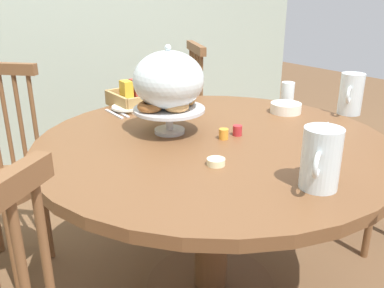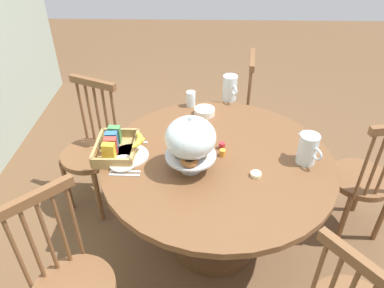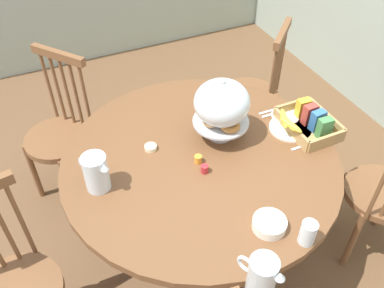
# 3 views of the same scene
# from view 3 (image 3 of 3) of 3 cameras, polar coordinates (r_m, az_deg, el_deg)

# --- Properties ---
(ground_plane) EXTENTS (10.00, 10.00, 0.00)m
(ground_plane) POSITION_cam_3_polar(r_m,az_deg,el_deg) (2.57, 1.28, -13.79)
(ground_plane) COLOR brown
(dining_table) EXTENTS (1.35, 1.35, 0.74)m
(dining_table) POSITION_cam_3_polar(r_m,az_deg,el_deg) (2.13, 1.12, -5.33)
(dining_table) COLOR brown
(dining_table) RESTS_ON ground_plane
(windsor_chair_facing_door) EXTENTS (0.44, 0.44, 0.97)m
(windsor_chair_facing_door) POSITION_cam_3_polar(r_m,az_deg,el_deg) (2.43, 24.90, -6.58)
(windsor_chair_facing_door) COLOR brown
(windsor_chair_facing_door) RESTS_ON ground_plane
(windsor_chair_far_side) EXTENTS (0.47, 0.47, 0.97)m
(windsor_chair_far_side) POSITION_cam_3_polar(r_m,az_deg,el_deg) (2.90, 8.37, 6.56)
(windsor_chair_far_side) COLOR brown
(windsor_chair_far_side) RESTS_ON ground_plane
(windsor_chair_host_seat) EXTENTS (0.47, 0.47, 0.97)m
(windsor_chair_host_seat) POSITION_cam_3_polar(r_m,az_deg,el_deg) (2.67, -17.65, 1.00)
(windsor_chair_host_seat) COLOR brown
(windsor_chair_host_seat) RESTS_ON ground_plane
(pastry_stand_with_dome) EXTENTS (0.28, 0.28, 0.34)m
(pastry_stand_with_dome) POSITION_cam_3_polar(r_m,az_deg,el_deg) (1.99, 4.12, 5.39)
(pastry_stand_with_dome) COLOR silver
(pastry_stand_with_dome) RESTS_ON dining_table
(orange_juice_pitcher) EXTENTS (0.18, 0.11, 0.18)m
(orange_juice_pitcher) POSITION_cam_3_polar(r_m,az_deg,el_deg) (1.85, -13.06, -4.02)
(orange_juice_pitcher) COLOR silver
(orange_juice_pitcher) RESTS_ON dining_table
(milk_pitcher) EXTENTS (0.18, 0.10, 0.19)m
(milk_pitcher) POSITION_cam_3_polar(r_m,az_deg,el_deg) (1.52, 9.52, -17.76)
(milk_pitcher) COLOR silver
(milk_pitcher) RESTS_ON dining_table
(cereal_basket) EXTENTS (0.32, 0.30, 0.12)m
(cereal_basket) POSITION_cam_3_polar(r_m,az_deg,el_deg) (2.20, 15.66, 2.93)
(cereal_basket) COLOR tan
(cereal_basket) RESTS_ON dining_table
(china_plate_large) EXTENTS (0.22, 0.22, 0.01)m
(china_plate_large) POSITION_cam_3_polar(r_m,az_deg,el_deg) (2.21, 13.39, 2.14)
(china_plate_large) COLOR white
(china_plate_large) RESTS_ON dining_table
(china_plate_small) EXTENTS (0.15, 0.15, 0.01)m
(china_plate_small) POSITION_cam_3_polar(r_m,az_deg,el_deg) (2.26, 12.73, 3.82)
(china_plate_small) COLOR white
(china_plate_small) RESTS_ON china_plate_large
(cereal_bowl) EXTENTS (0.14, 0.14, 0.04)m
(cereal_bowl) POSITION_cam_3_polar(r_m,az_deg,el_deg) (1.74, 10.61, -10.78)
(cereal_bowl) COLOR white
(cereal_bowl) RESTS_ON dining_table
(drinking_glass) EXTENTS (0.06, 0.06, 0.11)m
(drinking_glass) POSITION_cam_3_polar(r_m,az_deg,el_deg) (1.70, 15.68, -11.71)
(drinking_glass) COLOR silver
(drinking_glass) RESTS_ON dining_table
(butter_dish) EXTENTS (0.06, 0.06, 0.02)m
(butter_dish) POSITION_cam_3_polar(r_m,az_deg,el_deg) (2.04, -5.72, -0.48)
(butter_dish) COLOR beige
(butter_dish) RESTS_ON dining_table
(jam_jar_strawberry) EXTENTS (0.04, 0.04, 0.04)m
(jam_jar_strawberry) POSITION_cam_3_polar(r_m,az_deg,el_deg) (1.91, 1.74, -3.44)
(jam_jar_strawberry) COLOR #B7282D
(jam_jar_strawberry) RESTS_ON dining_table
(jam_jar_apricot) EXTENTS (0.04, 0.04, 0.04)m
(jam_jar_apricot) POSITION_cam_3_polar(r_m,az_deg,el_deg) (1.96, 0.85, -2.11)
(jam_jar_apricot) COLOR orange
(jam_jar_apricot) RESTS_ON dining_table
(table_knife) EXTENTS (0.02, 0.17, 0.01)m
(table_knife) POSITION_cam_3_polar(r_m,az_deg,el_deg) (2.29, 11.45, 4.17)
(table_knife) COLOR silver
(table_knife) RESTS_ON dining_table
(dinner_fork) EXTENTS (0.02, 0.17, 0.01)m
(dinner_fork) POSITION_cam_3_polar(r_m,az_deg,el_deg) (2.31, 11.06, 4.60)
(dinner_fork) COLOR silver
(dinner_fork) RESTS_ON dining_table
(soup_spoon) EXTENTS (0.02, 0.17, 0.01)m
(soup_spoon) POSITION_cam_3_polar(r_m,az_deg,el_deg) (2.13, 15.44, -0.16)
(soup_spoon) COLOR silver
(soup_spoon) RESTS_ON dining_table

